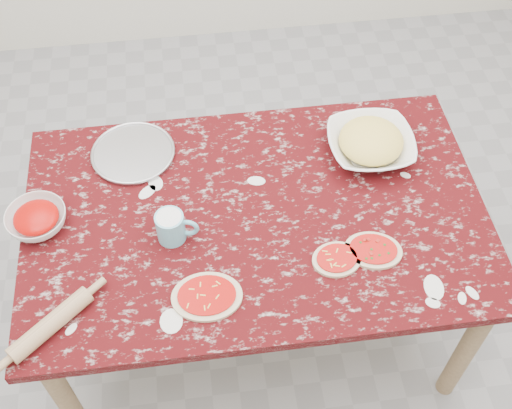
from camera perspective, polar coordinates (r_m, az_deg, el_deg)
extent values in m
plane|color=gray|center=(2.85, 0.00, -9.90)|extent=(4.00, 4.00, 0.00)
cube|color=#3A070A|center=(2.23, 0.00, -1.10)|extent=(1.60, 1.00, 0.04)
cube|color=#917752|center=(2.28, 0.00, -2.00)|extent=(1.50, 0.90, 0.08)
cylinder|color=#917752|center=(2.41, -16.57, -16.32)|extent=(0.07, 0.07, 0.71)
cylinder|color=#917752|center=(2.51, 18.26, -12.12)|extent=(0.07, 0.07, 0.71)
cylinder|color=#917752|center=(2.83, -15.76, -0.37)|extent=(0.07, 0.07, 0.71)
cylinder|color=#917752|center=(2.92, 13.06, 2.58)|extent=(0.07, 0.07, 0.71)
cylinder|color=#B2B2B7|center=(2.43, -10.89, 4.49)|extent=(0.33, 0.33, 0.01)
imported|color=white|center=(2.28, -18.92, -1.29)|extent=(0.23, 0.23, 0.06)
imported|color=white|center=(2.41, 10.13, 5.24)|extent=(0.32, 0.32, 0.08)
cylinder|color=#68BBD2|center=(2.13, -7.62, -2.00)|extent=(0.10, 0.10, 0.11)
torus|color=#68BBD2|center=(2.12, -6.13, -2.08)|extent=(0.08, 0.03, 0.08)
cylinder|color=silver|center=(2.10, -7.73, -1.38)|extent=(0.08, 0.08, 0.01)
ellipsoid|color=beige|center=(2.03, -4.39, -8.18)|extent=(0.23, 0.19, 0.01)
ellipsoid|color=red|center=(2.03, -4.41, -8.07)|extent=(0.19, 0.15, 0.00)
ellipsoid|color=beige|center=(2.12, 7.19, -4.89)|extent=(0.18, 0.15, 0.01)
ellipsoid|color=red|center=(2.11, 7.21, -4.76)|extent=(0.14, 0.12, 0.00)
ellipsoid|color=beige|center=(2.15, 10.39, -4.05)|extent=(0.22, 0.19, 0.01)
ellipsoid|color=red|center=(2.15, 10.42, -3.93)|extent=(0.18, 0.16, 0.00)
cylinder|color=tan|center=(2.05, -17.82, -10.13)|extent=(0.25, 0.23, 0.06)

